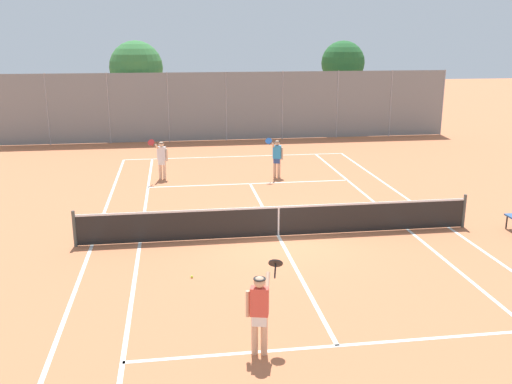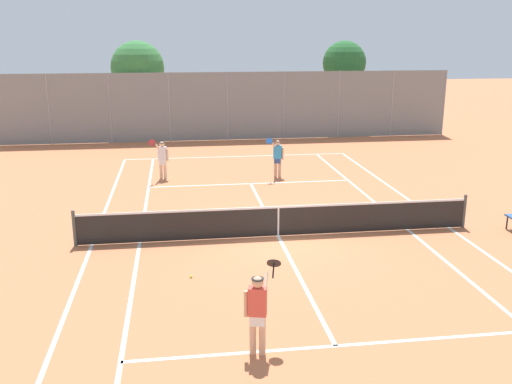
% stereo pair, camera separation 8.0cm
% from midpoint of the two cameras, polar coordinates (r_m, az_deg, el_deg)
% --- Properties ---
extents(ground_plane, '(120.00, 120.00, 0.00)m').
position_cam_midpoint_polar(ground_plane, '(17.35, 2.12, -4.43)').
color(ground_plane, '#C67047').
extents(court_line_markings, '(11.10, 23.90, 0.01)m').
position_cam_midpoint_polar(court_line_markings, '(17.35, 2.12, -4.42)').
color(court_line_markings, silver).
rests_on(court_line_markings, ground).
extents(tennis_net, '(12.00, 0.10, 1.07)m').
position_cam_midpoint_polar(tennis_net, '(17.18, 2.13, -2.84)').
color(tennis_net, '#474C47').
rests_on(tennis_net, ground).
extents(player_near_side, '(0.79, 0.71, 1.77)m').
position_cam_midpoint_polar(player_near_side, '(10.89, 0.15, -11.66)').
color(player_near_side, '#D8A884').
rests_on(player_near_side, ground).
extents(player_far_left, '(0.81, 0.70, 1.77)m').
position_cam_midpoint_polar(player_far_left, '(24.30, -9.51, 3.42)').
color(player_far_left, beige).
rests_on(player_far_left, ground).
extents(player_far_right, '(0.84, 0.69, 1.77)m').
position_cam_midpoint_polar(player_far_right, '(24.27, 2.01, 3.61)').
color(player_far_right, '#D8A884').
rests_on(player_far_right, ground).
extents(loose_tennis_ball_0, '(0.07, 0.07, 0.07)m').
position_cam_midpoint_polar(loose_tennis_ball_0, '(14.55, -6.59, -8.41)').
color(loose_tennis_ball_0, '#D1DB33').
rests_on(loose_tennis_ball_0, ground).
extents(back_fence, '(26.37, 0.08, 3.91)m').
position_cam_midpoint_polar(back_fence, '(33.04, -3.07, 8.55)').
color(back_fence, gray).
rests_on(back_fence, ground).
extents(tree_behind_left, '(3.09, 3.09, 5.61)m').
position_cam_midpoint_polar(tree_behind_left, '(34.63, -11.91, 11.90)').
color(tree_behind_left, brown).
rests_on(tree_behind_left, ground).
extents(tree_behind_right, '(2.66, 2.66, 5.59)m').
position_cam_midpoint_polar(tree_behind_right, '(36.45, 8.49, 12.53)').
color(tree_behind_right, brown).
rests_on(tree_behind_right, ground).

